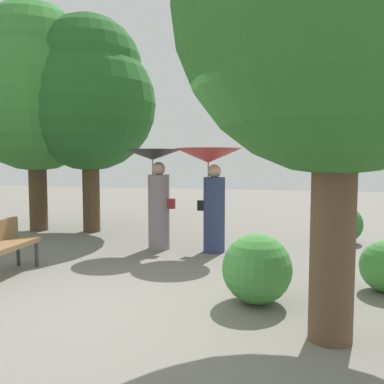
# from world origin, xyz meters

# --- Properties ---
(ground_plane) EXTENTS (40.00, 40.00, 0.00)m
(ground_plane) POSITION_xyz_m (0.00, 0.00, 0.00)
(ground_plane) COLOR slate
(person_left) EXTENTS (1.18, 1.18, 2.00)m
(person_left) POSITION_xyz_m (-0.63, 3.48, 1.35)
(person_left) COLOR gray
(person_left) RESTS_ON ground
(person_right) EXTENTS (1.29, 1.29, 2.01)m
(person_right) POSITION_xyz_m (0.49, 3.47, 1.47)
(person_right) COLOR navy
(person_right) RESTS_ON ground
(tree_near_left) EXTENTS (3.61, 3.61, 5.64)m
(tree_near_left) POSITION_xyz_m (-4.21, 4.82, 3.60)
(tree_near_left) COLOR #4C3823
(tree_near_left) RESTS_ON ground
(tree_mid_left) EXTENTS (3.24, 3.24, 5.28)m
(tree_mid_left) POSITION_xyz_m (-2.82, 4.97, 3.41)
(tree_mid_left) COLOR #4C3823
(tree_mid_left) RESTS_ON ground
(bush_path_right) EXTENTS (0.87, 0.87, 0.87)m
(bush_path_right) POSITION_xyz_m (1.59, 0.80, 0.44)
(bush_path_right) COLOR #428C3D
(bush_path_right) RESTS_ON ground
(bush_far_side) EXTENTS (0.80, 0.80, 0.80)m
(bush_far_side) POSITION_xyz_m (3.14, 4.99, 0.40)
(bush_far_side) COLOR #2D6B28
(bush_far_side) RESTS_ON ground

